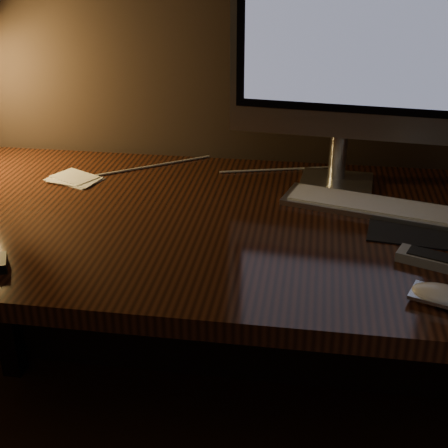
# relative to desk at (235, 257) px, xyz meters

# --- Properties ---
(desk) EXTENTS (1.60, 0.75, 0.75)m
(desk) POSITION_rel_desk_xyz_m (0.00, 0.00, 0.00)
(desk) COLOR #39190D
(desk) RESTS_ON ground
(monitor) EXTENTS (0.52, 0.16, 0.54)m
(monitor) POSITION_rel_desk_xyz_m (0.22, 0.16, 0.45)
(monitor) COLOR silver
(monitor) RESTS_ON desk
(keyboard) EXTENTS (0.43, 0.21, 0.02)m
(keyboard) POSITION_rel_desk_xyz_m (0.31, 0.03, 0.14)
(keyboard) COLOR silver
(keyboard) RESTS_ON desk
(mousepad) EXTENTS (0.28, 0.24, 0.00)m
(mousepad) POSITION_rel_desk_xyz_m (0.42, -0.04, 0.13)
(mousepad) COLOR black
(mousepad) RESTS_ON desk
(mouse) EXTENTS (0.12, 0.09, 0.02)m
(mouse) POSITION_rel_desk_xyz_m (0.39, -0.34, 0.14)
(mouse) COLOR white
(mouse) RESTS_ON desk
(papers) EXTENTS (0.15, 0.12, 0.01)m
(papers) POSITION_rel_desk_xyz_m (-0.41, 0.10, 0.13)
(papers) COLOR white
(papers) RESTS_ON desk
(cable) EXTENTS (0.56, 0.25, 0.01)m
(cable) POSITION_rel_desk_xyz_m (-0.08, 0.21, 0.13)
(cable) COLOR white
(cable) RESTS_ON desk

